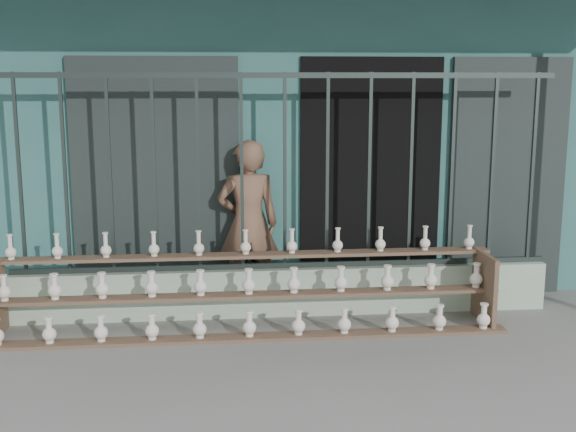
{
  "coord_description": "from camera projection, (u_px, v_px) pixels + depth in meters",
  "views": [
    {
      "loc": [
        -0.61,
        -5.21,
        2.18
      ],
      "look_at": [
        0.0,
        1.0,
        1.0
      ],
      "focal_mm": 45.0,
      "sensor_mm": 36.0,
      "label": 1
    }
  ],
  "objects": [
    {
      "name": "ground",
      "position": [
        301.0,
        367.0,
        5.56
      ],
      "size": [
        60.0,
        60.0,
        0.0
      ],
      "primitive_type": "plane",
      "color": "slate"
    },
    {
      "name": "workshop_building",
      "position": [
        264.0,
        123.0,
        9.39
      ],
      "size": [
        7.4,
        6.6,
        3.21
      ],
      "color": "#2F635F",
      "rests_on": "ground"
    },
    {
      "name": "parapet_wall",
      "position": [
        285.0,
        291.0,
        6.79
      ],
      "size": [
        5.0,
        0.2,
        0.45
      ],
      "primitive_type": "cube",
      "color": "#AEC6A9",
      "rests_on": "ground"
    },
    {
      "name": "security_fence",
      "position": [
        285.0,
        172.0,
        6.58
      ],
      "size": [
        5.0,
        0.04,
        1.8
      ],
      "color": "#283330",
      "rests_on": "parapet_wall"
    },
    {
      "name": "shelf_rack",
      "position": [
        248.0,
        291.0,
        6.32
      ],
      "size": [
        4.5,
        0.68,
        0.85
      ],
      "color": "brown",
      "rests_on": "ground"
    },
    {
      "name": "elderly_woman",
      "position": [
        248.0,
        224.0,
        6.93
      ],
      "size": [
        0.63,
        0.44,
        1.63
      ],
      "primitive_type": "imported",
      "rotation": [
        0.0,
        0.0,
        3.23
      ],
      "color": "brown",
      "rests_on": "ground"
    }
  ]
}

